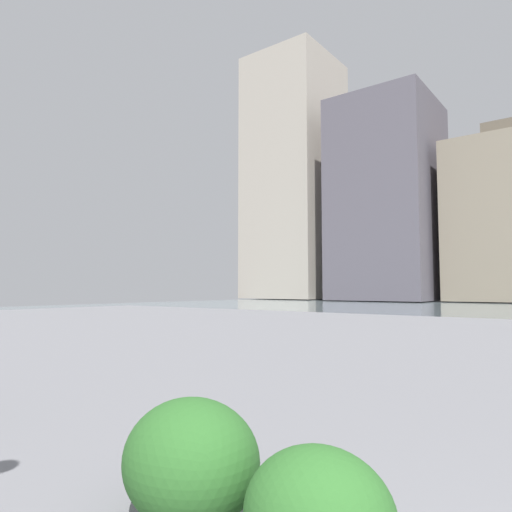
# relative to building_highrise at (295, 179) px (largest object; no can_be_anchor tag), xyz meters

# --- Properties ---
(building_slab) EXTENTS (13.81, 11.56, 22.63)m
(building_slab) POSITION_rel_building_highrise_xyz_m (-31.02, -1.02, -9.62)
(building_slab) COLOR gray
(building_slab) RESTS_ON ground
(building_annex) EXTENTS (13.24, 14.60, 28.00)m
(building_annex) POSITION_rel_building_highrise_xyz_m (-16.30, 1.20, -5.91)
(building_annex) COLOR #5B5660
(building_annex) RESTS_ON ground
(building_highrise) EXTENTS (13.05, 13.94, 39.81)m
(building_highrise) POSITION_rel_building_highrise_xyz_m (0.00, 0.00, 0.00)
(building_highrise) COLOR #B2A899
(building_highrise) RESTS_ON ground
(shrub_low) EXTENTS (1.00, 0.90, 0.85)m
(shrub_low) POSITION_rel_building_highrise_xyz_m (-37.62, 61.01, -19.48)
(shrub_low) COLOR #2D6628
(shrub_low) RESTS_ON ground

